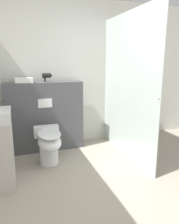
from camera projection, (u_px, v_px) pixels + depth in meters
The scene contains 7 objects.
ground_plane at pixel (128, 210), 2.20m from camera, with size 12.00×12.00×0.00m, color #9E9384.
wall_back at pixel (72, 74), 3.86m from camera, with size 8.00×0.06×2.50m.
partition_panel at pixel (45, 117), 3.62m from camera, with size 1.26×0.29×1.14m.
shower_glass at pixel (127, 87), 3.30m from camera, with size 0.04×1.66×2.17m.
toilet at pixel (49, 144), 3.11m from camera, with size 0.37×0.62×0.52m.
hair_drier at pixel (47, 76), 3.50m from camera, with size 0.16×0.08×0.14m.
folded_towel at pixel (24, 80), 3.36m from camera, with size 0.27×0.19×0.08m.
Camera 1 is at (-0.99, -1.69, 1.47)m, focal length 35.00 mm.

